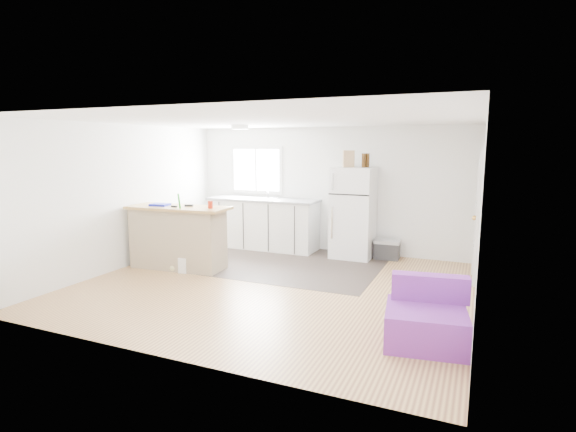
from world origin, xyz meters
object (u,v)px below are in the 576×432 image
object	(u,v)px
cardboard_box	(349,159)
bottle_left	(364,160)
peninsula	(178,237)
kitchen_cabinets	(263,223)
blue_tray	(160,205)
red_cup	(210,205)
purple_seat	(426,320)
refrigerator	(353,213)
mop	(177,257)
bottle_right	(367,160)
cleaner_jug	(183,265)
cooler	(387,249)

from	to	relation	value
cardboard_box	bottle_left	xyz separation A→B (m)	(0.28, -0.00, -0.02)
peninsula	cardboard_box	world-z (taller)	cardboard_box
kitchen_cabinets	blue_tray	world-z (taller)	kitchen_cabinets
red_cup	bottle_left	bearing A→B (deg)	41.92
kitchen_cabinets	purple_seat	bearing A→B (deg)	-42.75
kitchen_cabinets	purple_seat	xyz separation A→B (m)	(3.53, -3.28, -0.27)
refrigerator	mop	world-z (taller)	refrigerator
blue_tray	peninsula	bearing A→B (deg)	9.06
peninsula	bottle_right	distance (m)	3.56
peninsula	mop	size ratio (longest dim) A/B	1.34
purple_seat	cleaner_jug	world-z (taller)	purple_seat
kitchen_cabinets	cardboard_box	world-z (taller)	cardboard_box
cardboard_box	mop	bearing A→B (deg)	-138.78
red_cup	bottle_left	size ratio (longest dim) A/B	0.48
cleaner_jug	bottle_left	world-z (taller)	bottle_left
blue_tray	purple_seat	bearing A→B (deg)	-16.39
bottle_left	kitchen_cabinets	bearing A→B (deg)	177.76
blue_tray	mop	bearing A→B (deg)	-18.43
purple_seat	mop	size ratio (longest dim) A/B	0.70
kitchen_cabinets	cardboard_box	xyz separation A→B (m)	(1.76, -0.08, 1.30)
cleaner_jug	cooler	bearing A→B (deg)	28.84
peninsula	refrigerator	bearing A→B (deg)	33.36
purple_seat	red_cup	xyz separation A→B (m)	(-3.53, 1.38, 0.87)
cleaner_jug	refrigerator	bearing A→B (deg)	34.39
kitchen_cabinets	cleaner_jug	size ratio (longest dim) A/B	7.47
red_cup	bottle_right	distance (m)	2.90
red_cup	kitchen_cabinets	bearing A→B (deg)	90.27
kitchen_cabinets	purple_seat	distance (m)	4.83
peninsula	purple_seat	xyz separation A→B (m)	(4.17, -1.37, -0.29)
kitchen_cabinets	bottle_right	xyz separation A→B (m)	(2.09, 0.00, 1.27)
peninsula	blue_tray	distance (m)	0.62
cooler	cleaner_jug	size ratio (longest dim) A/B	1.58
bottle_right	cooler	bearing A→B (deg)	12.93
kitchen_cabinets	mop	world-z (taller)	kitchen_cabinets
refrigerator	red_cup	size ratio (longest dim) A/B	13.83
refrigerator	bottle_right	bearing A→B (deg)	4.45
cardboard_box	bottle_left	world-z (taller)	cardboard_box
cleaner_jug	bottle_left	distance (m)	3.58
refrigerator	cooler	world-z (taller)	refrigerator
refrigerator	blue_tray	size ratio (longest dim) A/B	5.53
kitchen_cabinets	red_cup	size ratio (longest dim) A/B	18.74
cleaner_jug	bottle_left	size ratio (longest dim) A/B	1.20
bottle_left	cleaner_jug	bearing A→B (deg)	-139.52
purple_seat	mop	xyz separation A→B (m)	(-4.08, 1.18, -0.01)
blue_tray	cardboard_box	distance (m)	3.38
mop	red_cup	bearing A→B (deg)	5.95
peninsula	cooler	bearing A→B (deg)	28.85
peninsula	bottle_right	size ratio (longest dim) A/B	6.99
mop	red_cup	xyz separation A→B (m)	(0.55, 0.19, 0.88)
kitchen_cabinets	peninsula	distance (m)	2.01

